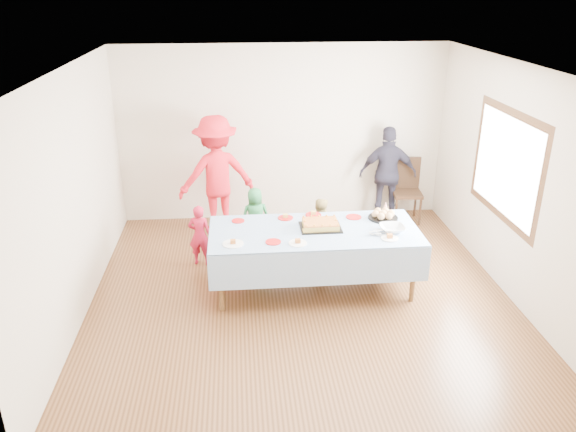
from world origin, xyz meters
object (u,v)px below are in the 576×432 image
at_px(adult_left, 217,175).
at_px(birthday_cake, 320,225).
at_px(party_table, 314,234).
at_px(dining_chair, 407,186).

bearing_deg(adult_left, birthday_cake, 109.93).
bearing_deg(party_table, dining_chair, 49.55).
bearing_deg(birthday_cake, dining_chair, 50.04).
bearing_deg(party_table, birthday_cake, 36.70).
distance_m(birthday_cake, dining_chair, 2.60).
xyz_separation_m(party_table, adult_left, (-1.20, 1.89, 0.16)).
xyz_separation_m(party_table, birthday_cake, (0.08, 0.06, 0.10)).
distance_m(dining_chair, adult_left, 2.97).
bearing_deg(birthday_cake, adult_left, 125.12).
relative_size(party_table, birthday_cake, 5.09).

